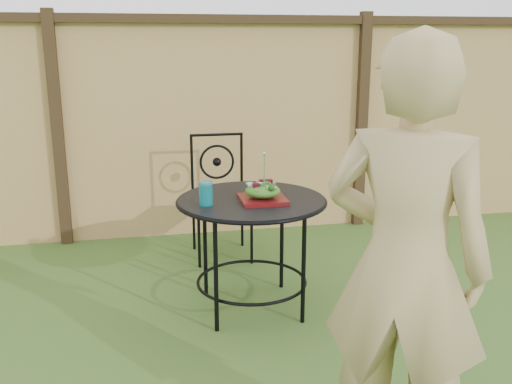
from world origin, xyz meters
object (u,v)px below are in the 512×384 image
(patio_table, at_px, (252,220))
(patio_chair, at_px, (220,193))
(salad_plate, at_px, (263,199))
(diner, at_px, (405,267))

(patio_table, distance_m, patio_chair, 0.99)
(patio_chair, bearing_deg, salad_plate, -84.21)
(diner, bearing_deg, patio_table, -41.67)
(salad_plate, bearing_deg, patio_chair, 95.79)
(salad_plate, bearing_deg, diner, -80.94)
(diner, relative_size, salad_plate, 6.30)
(patio_table, xyz_separation_m, patio_chair, (-0.05, 0.99, -0.08))
(patio_table, xyz_separation_m, salad_plate, (0.05, -0.07, 0.15))
(patio_table, bearing_deg, diner, -79.33)
(patio_table, relative_size, patio_chair, 0.97)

